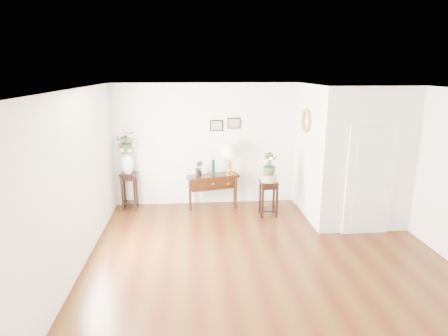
{
  "coord_description": "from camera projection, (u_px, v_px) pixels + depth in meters",
  "views": [
    {
      "loc": [
        -1.2,
        -5.7,
        3.08
      ],
      "look_at": [
        -0.6,
        1.3,
        1.23
      ],
      "focal_mm": 30.0,
      "sensor_mm": 36.0,
      "label": 1
    }
  ],
  "objects": [
    {
      "name": "wall_ornament",
      "position": [
        306.0,
        121.0,
        7.78
      ],
      "size": [
        0.07,
        0.51,
        0.51
      ],
      "primitive_type": "torus",
      "rotation": [
        0.0,
        1.57,
        0.0
      ],
      "color": "gold",
      "rests_on": "partition"
    },
    {
      "name": "wall_front",
      "position": [
        329.0,
        262.0,
        3.37
      ],
      "size": [
        6.0,
        0.02,
        2.8
      ],
      "primitive_type": "cube",
      "color": "white",
      "rests_on": "ground"
    },
    {
      "name": "art_print_left",
      "position": [
        216.0,
        126.0,
        8.48
      ],
      "size": [
        0.3,
        0.02,
        0.25
      ],
      "primitive_type": "cube",
      "color": "black",
      "rests_on": "wall_back"
    },
    {
      "name": "narcissus",
      "position": [
        269.0,
        164.0,
        7.89
      ],
      "size": [
        0.29,
        0.29,
        0.5
      ],
      "primitive_type": "imported",
      "rotation": [
        0.0,
        0.0,
        0.04
      ],
      "color": "#294720",
      "rests_on": "ceramic_bowl"
    },
    {
      "name": "wall_right",
      "position": [
        444.0,
        173.0,
        6.27
      ],
      "size": [
        0.02,
        5.5,
        2.8
      ],
      "primitive_type": "cube",
      "color": "white",
      "rests_on": "ground"
    },
    {
      "name": "porcelain_vase",
      "position": [
        128.0,
        163.0,
        8.3
      ],
      "size": [
        0.39,
        0.39,
        0.5
      ],
      "primitive_type": null,
      "rotation": [
        0.0,
        0.0,
        -0.43
      ],
      "color": "white",
      "rests_on": "plant_stand_a"
    },
    {
      "name": "plant_stand_b",
      "position": [
        268.0,
        198.0,
        8.08
      ],
      "size": [
        0.37,
        0.37,
        0.77
      ],
      "primitive_type": "cube",
      "rotation": [
        0.0,
        0.0,
        0.0
      ],
      "color": "black",
      "rests_on": "floor"
    },
    {
      "name": "table_lamp",
      "position": [
        229.0,
        160.0,
        8.39
      ],
      "size": [
        0.54,
        0.54,
        0.73
      ],
      "primitive_type": "cube",
      "rotation": [
        0.0,
        0.0,
        -0.38
      ],
      "color": "gold",
      "rests_on": "console_table"
    },
    {
      "name": "door",
      "position": [
        369.0,
        181.0,
        7.03
      ],
      "size": [
        0.9,
        0.05,
        2.1
      ],
      "primitive_type": "cube",
      "color": "white",
      "rests_on": "floor"
    },
    {
      "name": "lily_arrangement",
      "position": [
        126.0,
        144.0,
        8.19
      ],
      "size": [
        0.51,
        0.46,
        0.5
      ],
      "primitive_type": "imported",
      "rotation": [
        0.0,
        0.0,
        0.17
      ],
      "color": "#294720",
      "rests_on": "porcelain_vase"
    },
    {
      "name": "wall_left",
      "position": [
        77.0,
        182.0,
        5.77
      ],
      "size": [
        0.02,
        5.5,
        2.8
      ],
      "primitive_type": "cube",
      "color": "white",
      "rests_on": "ground"
    },
    {
      "name": "ceiling",
      "position": [
        271.0,
        89.0,
        5.66
      ],
      "size": [
        6.0,
        5.5,
        0.02
      ],
      "primitive_type": "cube",
      "color": "white",
      "rests_on": "ground"
    },
    {
      "name": "plant_stand_a",
      "position": [
        129.0,
        191.0,
        8.46
      ],
      "size": [
        0.37,
        0.37,
        0.84
      ],
      "primitive_type": "cube",
      "rotation": [
        0.0,
        0.0,
        -0.15
      ],
      "color": "black",
      "rests_on": "floor"
    },
    {
      "name": "art_print_right",
      "position": [
        234.0,
        123.0,
        8.5
      ],
      "size": [
        0.3,
        0.02,
        0.25
      ],
      "primitive_type": "cube",
      "color": "black",
      "rests_on": "wall_back"
    },
    {
      "name": "potted_plant",
      "position": [
        199.0,
        168.0,
        8.38
      ],
      "size": [
        0.22,
        0.2,
        0.33
      ],
      "primitive_type": "imported",
      "rotation": [
        0.0,
        0.0,
        -0.37
      ],
      "color": "#294720",
      "rests_on": "console_table"
    },
    {
      "name": "green_vase",
      "position": [
        213.0,
        168.0,
        8.41
      ],
      "size": [
        0.08,
        0.08,
        0.35
      ],
      "primitive_type": "cylinder",
      "rotation": [
        0.0,
        0.0,
        0.04
      ],
      "color": "black",
      "rests_on": "console_table"
    },
    {
      "name": "wall_back",
      "position": [
        244.0,
        144.0,
        8.67
      ],
      "size": [
        6.0,
        0.02,
        2.8
      ],
      "primitive_type": "cube",
      "color": "white",
      "rests_on": "ground"
    },
    {
      "name": "floor",
      "position": [
        266.0,
        256.0,
        6.38
      ],
      "size": [
        6.0,
        5.5,
        0.02
      ],
      "primitive_type": "cube",
      "color": "#492E0D",
      "rests_on": "ground"
    },
    {
      "name": "ceramic_bowl",
      "position": [
        269.0,
        178.0,
        7.96
      ],
      "size": [
        0.36,
        0.36,
        0.15
      ],
      "primitive_type": "cylinder",
      "rotation": [
        0.0,
        0.0,
        -0.06
      ],
      "color": "beige",
      "rests_on": "plant_stand_b"
    },
    {
      "name": "partition",
      "position": [
        349.0,
        152.0,
        7.9
      ],
      "size": [
        1.8,
        1.95,
        2.8
      ],
      "primitive_type": "cube",
      "color": "white",
      "rests_on": "floor"
    },
    {
      "name": "console_table",
      "position": [
        213.0,
        191.0,
        8.55
      ],
      "size": [
        1.21,
        0.64,
        0.77
      ],
      "primitive_type": "cube",
      "rotation": [
        0.0,
        0.0,
        0.23
      ],
      "color": "black",
      "rests_on": "floor"
    }
  ]
}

